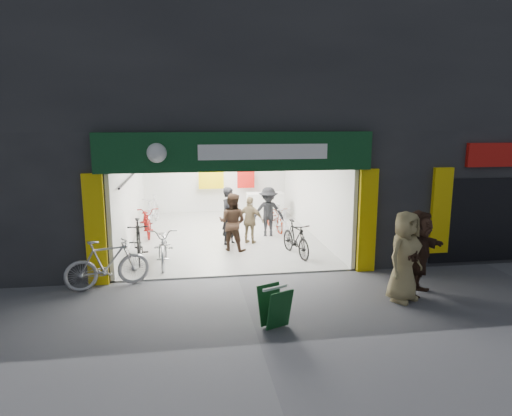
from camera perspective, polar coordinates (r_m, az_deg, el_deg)
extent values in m
plane|color=#56565B|center=(11.29, -2.33, -8.55)|extent=(60.00, 60.00, 0.00)
cube|color=#232326|center=(15.85, -0.83, 18.15)|extent=(16.00, 10.00, 4.50)
cube|color=#232326|center=(16.30, -24.09, 2.90)|extent=(5.00, 10.00, 3.50)
cube|color=#232326|center=(17.26, 15.93, 3.83)|extent=(6.00, 10.00, 3.50)
cube|color=#9E9E99|center=(15.10, -4.02, -3.44)|extent=(6.00, 8.00, 0.04)
cube|color=silver|center=(18.84, -5.11, 4.31)|extent=(6.00, 0.20, 3.20)
cube|color=silver|center=(14.85, -15.53, 2.17)|extent=(0.10, 8.00, 3.20)
cube|color=silver|center=(15.30, 6.99, 2.74)|extent=(0.10, 8.00, 3.20)
cube|color=white|center=(14.63, -4.19, 8.91)|extent=(6.00, 8.00, 0.10)
cube|color=black|center=(10.75, -2.53, 8.72)|extent=(6.00, 0.30, 0.30)
cube|color=#0C361B|center=(10.54, -2.39, 7.05)|extent=(6.40, 0.25, 0.90)
cube|color=white|center=(10.49, 0.98, 7.04)|extent=(3.00, 0.02, 0.35)
cube|color=yellow|center=(11.00, -19.43, -2.64)|extent=(0.45, 0.12, 2.60)
cube|color=yellow|center=(11.67, 13.73, -1.57)|extent=(0.45, 0.12, 2.60)
cube|color=yellow|center=(12.49, 22.08, -0.31)|extent=(0.50, 0.12, 2.20)
cube|color=red|center=(13.21, 28.53, 5.88)|extent=(2.00, 0.12, 0.60)
cube|color=black|center=(13.29, 26.73, -1.37)|extent=(3.00, 0.06, 2.20)
cylinder|color=black|center=(14.17, -15.39, 3.81)|extent=(0.06, 5.00, 0.06)
cube|color=silver|center=(17.64, 1.13, 0.29)|extent=(1.40, 0.60, 1.00)
cube|color=white|center=(11.85, -3.10, 8.10)|extent=(1.30, 0.35, 0.04)
cube|color=white|center=(13.64, -3.85, 8.47)|extent=(1.30, 0.35, 0.04)
cube|color=white|center=(15.43, -4.42, 8.75)|extent=(1.30, 0.35, 0.04)
cube|color=white|center=(17.23, -4.88, 8.97)|extent=(1.30, 0.35, 0.04)
imported|color=#A8A8AC|center=(12.28, -11.41, -4.53)|extent=(0.74, 2.04, 1.07)
imported|color=black|center=(12.71, -14.49, -4.00)|extent=(0.74, 1.92, 1.12)
imported|color=maroon|center=(15.44, -13.47, -1.55)|extent=(0.97, 1.99, 1.00)
imported|color=silver|center=(17.03, -12.80, -0.27)|extent=(0.84, 1.83, 1.06)
imported|color=black|center=(12.79, 4.99, -3.87)|extent=(0.79, 1.74, 1.01)
imported|color=maroon|center=(15.69, 2.39, -1.34)|extent=(0.79, 1.69, 0.86)
imported|color=silver|center=(15.00, 3.13, -1.56)|extent=(0.66, 1.76, 1.04)
imported|color=#A2A2A6|center=(10.92, -18.07, -6.64)|extent=(1.96, 1.10, 1.14)
imported|color=black|center=(13.83, -3.31, -1.05)|extent=(0.77, 0.76, 1.79)
imported|color=#332117|center=(13.20, -2.98, -1.81)|extent=(1.03, 0.94, 1.71)
imported|color=black|center=(14.75, 1.54, -0.56)|extent=(1.15, 0.78, 1.64)
imported|color=olive|center=(13.91, -0.73, -1.61)|extent=(0.94, 0.73, 1.48)
imported|color=#8F8053|center=(10.06, 18.09, -5.78)|extent=(1.12, 1.01, 1.93)
imported|color=#392419|center=(10.56, 19.67, -5.25)|extent=(1.66, 1.58, 1.87)
cube|color=#0F3F1A|center=(8.44, 2.99, -12.59)|extent=(0.52, 0.36, 0.74)
cube|color=#0F3F1A|center=(8.68, 1.76, -11.89)|extent=(0.52, 0.36, 0.74)
cube|color=white|center=(8.42, 2.39, -9.96)|extent=(0.49, 0.24, 0.04)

